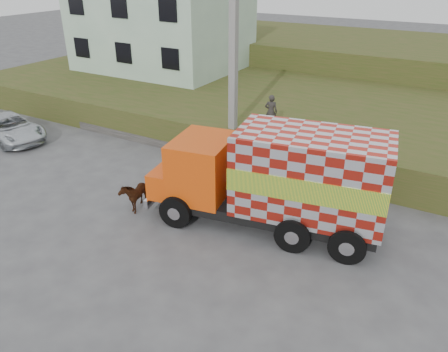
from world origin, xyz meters
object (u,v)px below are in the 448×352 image
Objects in this scene: utility_pole at (233,70)px; cow at (135,194)px; cargo_truck at (278,179)px; suv at (9,128)px; pedestrian at (271,112)px.

utility_pole reaches higher than cow.
cargo_truck is 6.01× the size of cow.
utility_pole reaches higher than suv.
suv reaches higher than cow.
utility_pole is 6.65m from cow.
pedestrian is (12.30, 4.28, 1.62)m from suv.
utility_pole is 0.99× the size of cargo_truck.
utility_pole reaches higher than pedestrian.
cow is at bearing -99.94° from utility_pole.
cargo_truck is at bearing -81.09° from suv.
cargo_truck is at bearing -46.34° from utility_pole.
cargo_truck reaches higher than suv.
pedestrian is at bearing 55.39° from cow.
suv is (-14.82, 0.68, -1.16)m from cargo_truck.
utility_pole is at bearing 124.20° from cargo_truck.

